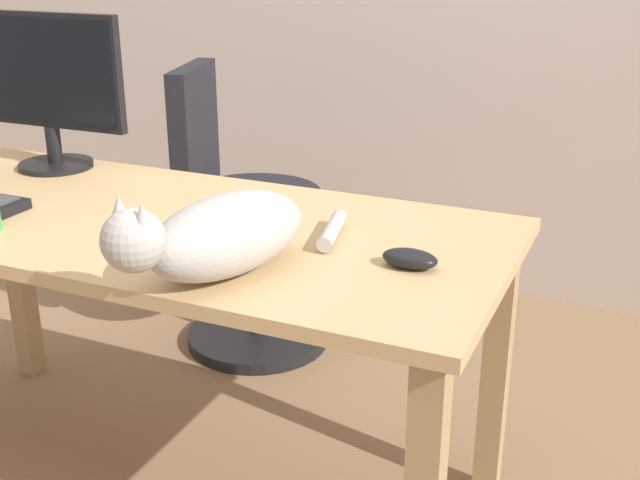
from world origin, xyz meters
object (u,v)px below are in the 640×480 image
(office_chair, at_px, (240,229))
(cat, at_px, (219,235))
(monitor, at_px, (46,85))
(computer_mouse, at_px, (410,259))

(office_chair, xyz_separation_m, cat, (0.52, -0.98, 0.39))
(office_chair, distance_m, monitor, 0.79)
(monitor, relative_size, cat, 0.81)
(office_chair, height_order, computer_mouse, office_chair)
(monitor, bearing_deg, cat, -30.16)
(cat, distance_m, computer_mouse, 0.37)
(office_chair, bearing_deg, monitor, -118.16)
(office_chair, bearing_deg, cat, -61.91)
(office_chair, bearing_deg, computer_mouse, -43.72)
(cat, height_order, computer_mouse, cat)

